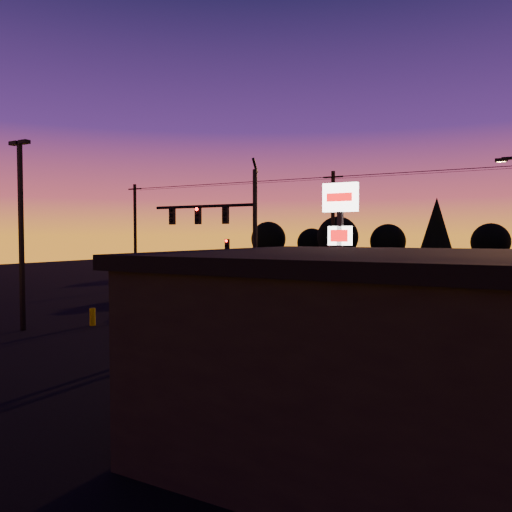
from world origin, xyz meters
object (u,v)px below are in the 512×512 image
at_px(secondary_signal, 227,260).
at_px(suv_parked, 327,349).
at_px(traffic_signal_mast, 229,229).
at_px(car_mid, 205,295).
at_px(pylon_sign, 340,228).
at_px(car_right, 331,302).
at_px(car_left, 139,293).
at_px(bollard, 93,317).
at_px(parking_lot_light, 21,222).

distance_m(secondary_signal, suv_parked, 18.84).
relative_size(traffic_signal_mast, car_mid, 2.09).
distance_m(pylon_sign, car_right, 9.44).
xyz_separation_m(car_left, car_right, (13.44, 1.66, 0.08)).
bearing_deg(pylon_sign, car_right, 113.15).
bearing_deg(traffic_signal_mast, suv_parked, -37.64).
xyz_separation_m(bollard, car_mid, (0.68, 9.00, 0.23)).
distance_m(traffic_signal_mast, car_mid, 7.88).
distance_m(secondary_signal, car_mid, 3.64).
height_order(parking_lot_light, car_left, parking_lot_light).
bearing_deg(secondary_signal, traffic_signal_mast, -56.81).
relative_size(car_mid, suv_parked, 0.88).
distance_m(parking_lot_light, suv_parked, 16.04).
xyz_separation_m(traffic_signal_mast, parking_lot_light, (-7.40, -6.99, 0.33)).
xyz_separation_m(traffic_signal_mast, car_left, (-9.66, 3.61, -4.32)).
distance_m(parking_lot_light, car_mid, 12.73).
distance_m(traffic_signal_mast, secondary_signal, 9.19).
bearing_deg(bollard, car_left, 117.66).
bearing_deg(suv_parked, pylon_sign, 95.92).
bearing_deg(car_left, suv_parked, -126.22).
height_order(traffic_signal_mast, suv_parked, traffic_signal_mast).
bearing_deg(car_mid, car_left, 122.82).
bearing_deg(parking_lot_light, traffic_signal_mast, 43.37).
distance_m(car_mid, suv_parked, 16.62).
height_order(bollard, car_mid, car_mid).
bearing_deg(pylon_sign, traffic_signal_mast, 160.64).
xyz_separation_m(car_left, suv_parked, (17.60, -9.72, 0.03)).
distance_m(car_left, suv_parked, 20.10).
relative_size(traffic_signal_mast, car_right, 1.79).
relative_size(car_mid, car_right, 0.85).
xyz_separation_m(secondary_signal, car_right, (8.68, -2.22, -2.16)).
bearing_deg(parking_lot_light, pylon_sign, 17.23).
height_order(parking_lot_light, car_mid, parking_lot_light).
xyz_separation_m(parking_lot_light, car_mid, (2.62, 11.58, -4.59)).
bearing_deg(car_left, car_mid, -85.91).
relative_size(car_left, car_right, 0.76).
bearing_deg(parking_lot_light, suv_parked, 3.27).
bearing_deg(bollard, pylon_sign, 8.67).
xyz_separation_m(bollard, car_left, (-4.20, 8.02, 0.18)).
relative_size(secondary_signal, parking_lot_light, 0.48).
xyz_separation_m(parking_lot_light, suv_parked, (15.33, 0.88, -4.62)).
height_order(bollard, suv_parked, suv_parked).
distance_m(traffic_signal_mast, car_right, 7.75).
relative_size(traffic_signal_mast, pylon_sign, 1.26).
height_order(pylon_sign, car_mid, pylon_sign).
relative_size(pylon_sign, car_mid, 1.66).
relative_size(secondary_signal, suv_parked, 0.93).
relative_size(bollard, car_mid, 0.22).
xyz_separation_m(secondary_signal, suv_parked, (12.83, -13.61, -2.21)).
xyz_separation_m(secondary_signal, parking_lot_light, (-2.50, -14.49, 2.41)).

